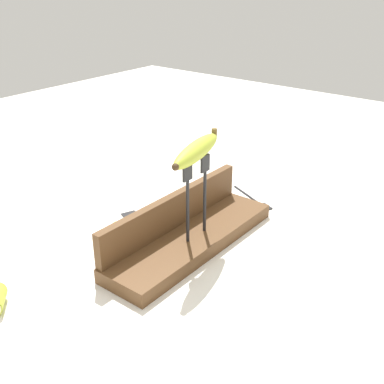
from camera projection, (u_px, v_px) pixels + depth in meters
ground_plane at (192, 246)px, 1.05m from camera, size 3.00×3.00×0.00m
wooden_board at (192, 240)px, 1.04m from camera, size 0.45×0.13×0.03m
board_backstop at (173, 211)px, 1.05m from camera, size 0.44×0.02×0.08m
fork_stand_center at (196, 191)px, 0.98m from camera, size 0.08×0.01×0.18m
banana_raised_center at (197, 150)px, 0.94m from camera, size 0.20×0.08×0.04m
fork_fallen_near at (256, 200)px, 1.25m from camera, size 0.08×0.15×0.01m
fork_fallen_far at (144, 210)px, 1.20m from camera, size 0.16×0.07×0.01m
banana_chunk_far at (113, 233)px, 1.06m from camera, size 0.06×0.05×0.04m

